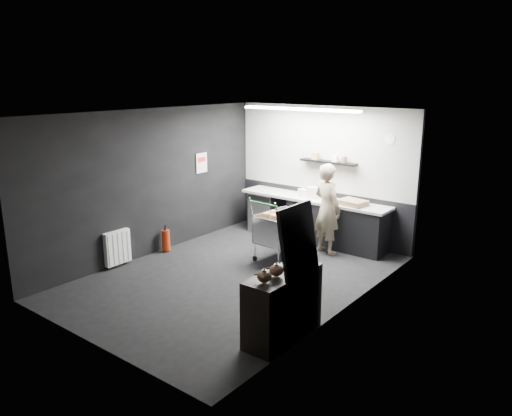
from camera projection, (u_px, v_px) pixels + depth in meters
The scene contains 22 objects.
floor at pixel (236, 277), 8.34m from camera, with size 5.50×5.50×0.00m, color black.
ceiling at pixel (234, 113), 7.65m from camera, with size 5.50×5.50×0.00m, color silver.
wall_back at pixel (322, 173), 10.09m from camera, with size 5.50×5.50×0.00m, color black.
wall_front at pixel (85, 242), 5.89m from camera, with size 5.50×5.50×0.00m, color black.
wall_left at pixel (152, 183), 9.18m from camera, with size 5.50×5.50×0.00m, color black.
wall_right at pixel (346, 220), 6.81m from camera, with size 5.50×5.50×0.00m, color black.
kitchen_wall_panel at pixel (323, 149), 9.95m from camera, with size 3.95×0.02×1.70m, color #BABAB5.
dado_panel at pixel (320, 214), 10.29m from camera, with size 3.95×0.02×1.00m, color black.
floating_shelf at pixel (328, 162), 9.81m from camera, with size 1.20×0.22×0.04m, color black.
wall_clock at pixel (390, 139), 9.04m from camera, with size 0.20×0.20×0.03m, color white.
poster at pixel (201, 163), 10.11m from camera, with size 0.02×0.30×0.40m, color silver.
poster_red_band at pixel (202, 160), 10.09m from camera, with size 0.01×0.22×0.10m, color red.
radiator at pixel (117, 248), 8.71m from camera, with size 0.10×0.50×0.60m, color white.
ceiling_strip at pixel (300, 109), 9.07m from camera, with size 2.40×0.20×0.04m, color white.
prep_counter at pixel (318, 220), 9.99m from camera, with size 3.20×0.61×0.90m.
person at pixel (327, 209), 9.28m from camera, with size 0.63×0.41×1.72m, color beige.
shopping_cart at pixel (282, 229), 9.09m from camera, with size 0.67×1.06×1.15m.
sideboard at pixel (285, 296), 6.29m from camera, with size 0.50×1.18×1.76m.
fire_extinguisher at pixel (166, 239), 9.48m from camera, with size 0.15×0.15×0.50m.
cardboard_box at pixel (353, 203), 9.37m from camera, with size 0.50×0.38×0.10m, color #9B7952.
pink_tub at pixel (312, 193), 9.94m from camera, with size 0.21×0.21×0.21m, color silver.
white_container at pixel (303, 193), 10.02m from camera, with size 0.18×0.14×0.16m, color white.
Camera 1 is at (5.04, -5.92, 3.23)m, focal length 35.00 mm.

